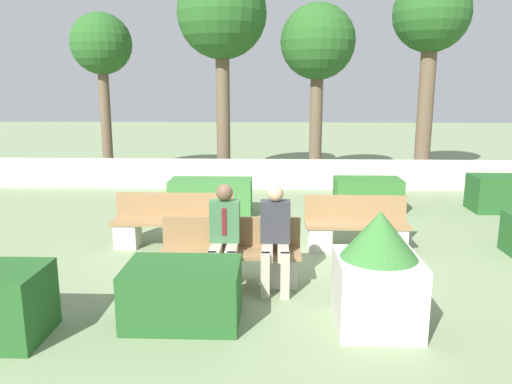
# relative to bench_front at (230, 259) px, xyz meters

# --- Properties ---
(ground_plane) EXTENTS (60.00, 60.00, 0.00)m
(ground_plane) POSITION_rel_bench_front_xyz_m (0.41, 1.04, -0.32)
(ground_plane) COLOR gray
(perimeter_wall) EXTENTS (14.06, 0.30, 0.74)m
(perimeter_wall) POSITION_rel_bench_front_xyz_m (0.41, 6.30, 0.04)
(perimeter_wall) COLOR beige
(perimeter_wall) RESTS_ON ground_plane
(bench_front) EXTENTS (1.84, 0.48, 0.84)m
(bench_front) POSITION_rel_bench_front_xyz_m (0.00, 0.00, 0.00)
(bench_front) COLOR #937047
(bench_front) RESTS_ON ground_plane
(bench_left_side) EXTENTS (1.62, 0.48, 0.84)m
(bench_left_side) POSITION_rel_bench_front_xyz_m (1.88, 1.42, -0.01)
(bench_left_side) COLOR #937047
(bench_left_side) RESTS_ON ground_plane
(bench_right_side) EXTENTS (1.93, 0.48, 0.84)m
(bench_right_side) POSITION_rel_bench_front_xyz_m (-1.05, 1.50, 0.00)
(bench_right_side) COLOR #937047
(bench_right_side) RESTS_ON ground_plane
(person_seated_man) EXTENTS (0.38, 0.63, 1.33)m
(person_seated_man) POSITION_rel_bench_front_xyz_m (-0.06, -0.14, 0.41)
(person_seated_man) COLOR #B2A893
(person_seated_man) RESTS_ON ground_plane
(person_seated_woman) EXTENTS (0.38, 0.63, 1.32)m
(person_seated_woman) POSITION_rel_bench_front_xyz_m (0.59, -0.14, 0.40)
(person_seated_woman) COLOR #B2A893
(person_seated_woman) RESTS_ON ground_plane
(hedge_block_near_left) EXTENTS (1.24, 0.84, 0.64)m
(hedge_block_near_left) POSITION_rel_bench_front_xyz_m (-0.42, -1.13, -0.00)
(hedge_block_near_left) COLOR #235623
(hedge_block_near_left) RESTS_ON ground_plane
(hedge_block_near_right) EXTENTS (1.64, 0.77, 0.72)m
(hedge_block_near_right) POSITION_rel_bench_front_xyz_m (-0.70, 3.59, 0.04)
(hedge_block_near_right) COLOR #3D7A38
(hedge_block_near_right) RESTS_ON ground_plane
(hedge_block_mid_left) EXTENTS (1.35, 0.76, 0.69)m
(hedge_block_mid_left) POSITION_rel_bench_front_xyz_m (2.51, 3.97, 0.02)
(hedge_block_mid_left) COLOR #33702D
(hedge_block_mid_left) RESTS_ON ground_plane
(hedge_block_far_right) EXTENTS (1.31, 0.80, 0.74)m
(hedge_block_far_right) POSITION_rel_bench_front_xyz_m (5.34, 4.11, 0.05)
(hedge_block_far_right) COLOR #235623
(hedge_block_far_right) RESTS_ON ground_plane
(planter_corner_left) EXTENTS (0.86, 0.86, 1.28)m
(planter_corner_left) POSITION_rel_bench_front_xyz_m (1.67, -1.20, 0.30)
(planter_corner_left) COLOR beige
(planter_corner_left) RESTS_ON ground_plane
(tree_leftmost) EXTENTS (1.67, 1.67, 4.54)m
(tree_leftmost) POSITION_rel_bench_front_xyz_m (-4.20, 7.86, 3.27)
(tree_leftmost) COLOR brown
(tree_leftmost) RESTS_ON ground_plane
(tree_center_left) EXTENTS (2.37, 2.37, 5.62)m
(tree_center_left) POSITION_rel_bench_front_xyz_m (-0.83, 7.53, 4.02)
(tree_center_left) COLOR brown
(tree_center_left) RESTS_ON ground_plane
(tree_center_right) EXTENTS (2.03, 2.03, 4.76)m
(tree_center_right) POSITION_rel_bench_front_xyz_m (1.73, 7.85, 3.32)
(tree_center_right) COLOR brown
(tree_center_right) RESTS_ON ground_plane
(tree_rightmost) EXTENTS (2.11, 2.11, 5.58)m
(tree_rightmost) POSITION_rel_bench_front_xyz_m (4.85, 8.26, 4.01)
(tree_rightmost) COLOR brown
(tree_rightmost) RESTS_ON ground_plane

